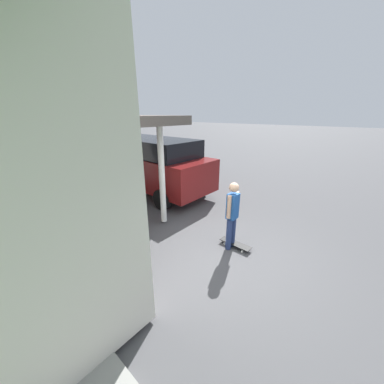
{
  "coord_description": "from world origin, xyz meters",
  "views": [
    {
      "loc": [
        -3.47,
        -2.11,
        3.02
      ],
      "look_at": [
        0.89,
        1.66,
        0.9
      ],
      "focal_mm": 20.0,
      "sensor_mm": 36.0,
      "label": 1
    }
  ],
  "objects_px": {
    "car_down_street": "(12,145)",
    "suv_parked": "(154,164)",
    "skateboard": "(235,244)",
    "skateboarder": "(232,213)"
  },
  "relations": [
    {
      "from": "suv_parked",
      "to": "skateboard",
      "type": "xyz_separation_m",
      "value": [
        -1.26,
        -4.43,
        -1.09
      ]
    },
    {
      "from": "suv_parked",
      "to": "skateboarder",
      "type": "distance_m",
      "value": 4.55
    },
    {
      "from": "car_down_street",
      "to": "skateboarder",
      "type": "xyz_separation_m",
      "value": [
        0.31,
        -19.68,
        0.21
      ]
    },
    {
      "from": "car_down_street",
      "to": "skateboarder",
      "type": "distance_m",
      "value": 19.68
    },
    {
      "from": "suv_parked",
      "to": "skateboard",
      "type": "bearing_deg",
      "value": -105.89
    },
    {
      "from": "suv_parked",
      "to": "skateboarder",
      "type": "xyz_separation_m",
      "value": [
        -1.35,
        -4.34,
        -0.27
      ]
    },
    {
      "from": "skateboard",
      "to": "car_down_street",
      "type": "bearing_deg",
      "value": 91.18
    },
    {
      "from": "car_down_street",
      "to": "skateboard",
      "type": "distance_m",
      "value": 19.78
    },
    {
      "from": "car_down_street",
      "to": "suv_parked",
      "type": "bearing_deg",
      "value": -83.8
    },
    {
      "from": "skateboarder",
      "to": "skateboard",
      "type": "xyz_separation_m",
      "value": [
        0.1,
        -0.09,
        -0.81
      ]
    }
  ]
}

